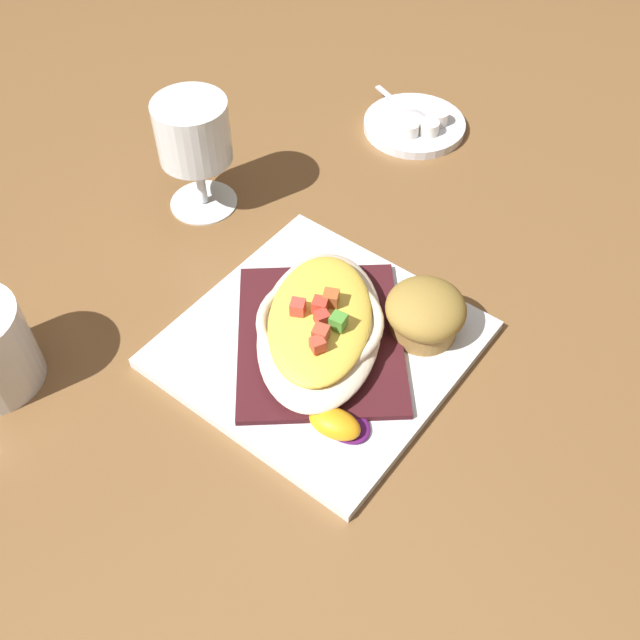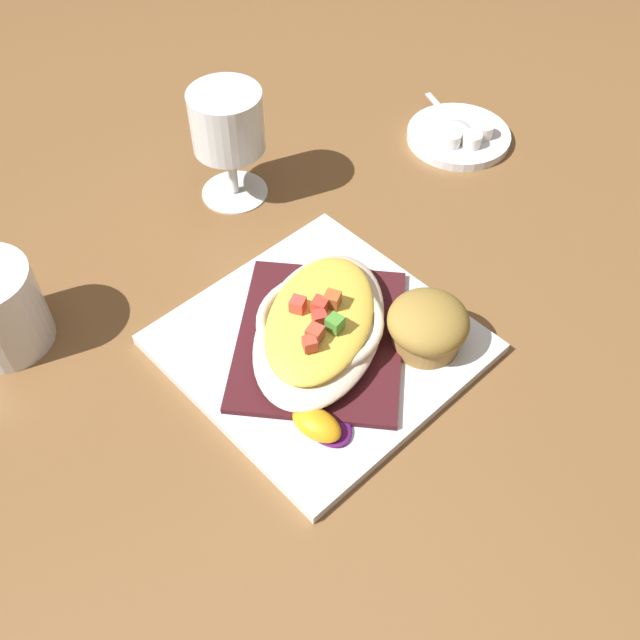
{
  "view_description": "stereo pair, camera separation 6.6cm",
  "coord_description": "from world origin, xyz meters",
  "px_view_note": "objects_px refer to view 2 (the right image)",
  "views": [
    {
      "loc": [
        -0.28,
        -0.32,
        0.55
      ],
      "look_at": [
        0.0,
        0.0,
        0.04
      ],
      "focal_mm": 40.91,
      "sensor_mm": 36.0,
      "label": 1
    },
    {
      "loc": [
        -0.23,
        -0.36,
        0.55
      ],
      "look_at": [
        0.0,
        0.0,
        0.04
      ],
      "focal_mm": 40.91,
      "sensor_mm": 36.0,
      "label": 2
    }
  ],
  "objects_px": {
    "muffin": "(428,325)",
    "creamer_cup_2": "(483,131)",
    "stemmed_glass": "(228,128)",
    "creamer_cup_0": "(451,139)",
    "orange_garnish": "(320,424)",
    "spoon": "(458,127)",
    "creamer_saucer": "(458,136)",
    "gratin_dish": "(320,323)",
    "creamer_cup_1": "(472,140)",
    "square_plate": "(320,344)"
  },
  "relations": [
    {
      "from": "creamer_saucer",
      "to": "spoon",
      "type": "xyz_separation_m",
      "value": [
        0.0,
        0.0,
        0.01
      ]
    },
    {
      "from": "stemmed_glass",
      "to": "creamer_cup_2",
      "type": "bearing_deg",
      "value": -14.92
    },
    {
      "from": "muffin",
      "to": "stemmed_glass",
      "type": "height_order",
      "value": "stemmed_glass"
    },
    {
      "from": "muffin",
      "to": "spoon",
      "type": "height_order",
      "value": "muffin"
    },
    {
      "from": "square_plate",
      "to": "orange_garnish",
      "type": "bearing_deg",
      "value": -122.46
    },
    {
      "from": "gratin_dish",
      "to": "spoon",
      "type": "relative_size",
      "value": 2.11
    },
    {
      "from": "stemmed_glass",
      "to": "creamer_cup_2",
      "type": "distance_m",
      "value": 0.32
    },
    {
      "from": "square_plate",
      "to": "stemmed_glass",
      "type": "height_order",
      "value": "stemmed_glass"
    },
    {
      "from": "square_plate",
      "to": "creamer_saucer",
      "type": "xyz_separation_m",
      "value": [
        0.32,
        0.19,
        -0.0
      ]
    },
    {
      "from": "stemmed_glass",
      "to": "creamer_cup_0",
      "type": "xyz_separation_m",
      "value": [
        0.26,
        -0.07,
        -0.07
      ]
    },
    {
      "from": "creamer_cup_2",
      "to": "creamer_cup_0",
      "type": "bearing_deg",
      "value": 170.42
    },
    {
      "from": "square_plate",
      "to": "creamer_cup_2",
      "type": "xyz_separation_m",
      "value": [
        0.34,
        0.16,
        0.01
      ]
    },
    {
      "from": "gratin_dish",
      "to": "creamer_cup_0",
      "type": "distance_m",
      "value": 0.34
    },
    {
      "from": "orange_garnish",
      "to": "creamer_saucer",
      "type": "bearing_deg",
      "value": 35.67
    },
    {
      "from": "square_plate",
      "to": "orange_garnish",
      "type": "xyz_separation_m",
      "value": [
        -0.05,
        -0.08,
        0.01
      ]
    },
    {
      "from": "gratin_dish",
      "to": "creamer_cup_1",
      "type": "xyz_separation_m",
      "value": [
        0.32,
        0.16,
        -0.02
      ]
    },
    {
      "from": "gratin_dish",
      "to": "stemmed_glass",
      "type": "bearing_deg",
      "value": 81.11
    },
    {
      "from": "gratin_dish",
      "to": "creamer_saucer",
      "type": "bearing_deg",
      "value": 30.05
    },
    {
      "from": "gratin_dish",
      "to": "orange_garnish",
      "type": "distance_m",
      "value": 0.1
    },
    {
      "from": "muffin",
      "to": "creamer_cup_0",
      "type": "distance_m",
      "value": 0.31
    },
    {
      "from": "square_plate",
      "to": "orange_garnish",
      "type": "distance_m",
      "value": 0.1
    },
    {
      "from": "stemmed_glass",
      "to": "creamer_cup_1",
      "type": "height_order",
      "value": "stemmed_glass"
    },
    {
      "from": "orange_garnish",
      "to": "spoon",
      "type": "bearing_deg",
      "value": 36.08
    },
    {
      "from": "muffin",
      "to": "creamer_cup_2",
      "type": "distance_m",
      "value": 0.34
    },
    {
      "from": "spoon",
      "to": "creamer_saucer",
      "type": "bearing_deg",
      "value": -99.58
    },
    {
      "from": "square_plate",
      "to": "gratin_dish",
      "type": "xyz_separation_m",
      "value": [
        -0.0,
        -0.0,
        0.03
      ]
    },
    {
      "from": "muffin",
      "to": "orange_garnish",
      "type": "height_order",
      "value": "muffin"
    },
    {
      "from": "gratin_dish",
      "to": "creamer_saucer",
      "type": "height_order",
      "value": "gratin_dish"
    },
    {
      "from": "square_plate",
      "to": "creamer_saucer",
      "type": "bearing_deg",
      "value": 30.03
    },
    {
      "from": "spoon",
      "to": "creamer_cup_2",
      "type": "bearing_deg",
      "value": -54.61
    },
    {
      "from": "gratin_dish",
      "to": "stemmed_glass",
      "type": "xyz_separation_m",
      "value": [
        0.04,
        0.24,
        0.05
      ]
    },
    {
      "from": "creamer_cup_2",
      "to": "gratin_dish",
      "type": "bearing_deg",
      "value": -154.22
    },
    {
      "from": "square_plate",
      "to": "stemmed_glass",
      "type": "xyz_separation_m",
      "value": [
        0.04,
        0.24,
        0.08
      ]
    },
    {
      "from": "gratin_dish",
      "to": "creamer_cup_1",
      "type": "relative_size",
      "value": 9.1
    },
    {
      "from": "square_plate",
      "to": "gratin_dish",
      "type": "height_order",
      "value": "gratin_dish"
    },
    {
      "from": "creamer_saucer",
      "to": "creamer_cup_2",
      "type": "relative_size",
      "value": 5.31
    },
    {
      "from": "stemmed_glass",
      "to": "creamer_saucer",
      "type": "bearing_deg",
      "value": -11.81
    },
    {
      "from": "creamer_cup_0",
      "to": "orange_garnish",
      "type": "bearing_deg",
      "value": -143.87
    },
    {
      "from": "stemmed_glass",
      "to": "creamer_cup_0",
      "type": "distance_m",
      "value": 0.28
    },
    {
      "from": "muffin",
      "to": "creamer_cup_1",
      "type": "distance_m",
      "value": 0.32
    },
    {
      "from": "orange_garnish",
      "to": "stemmed_glass",
      "type": "distance_m",
      "value": 0.35
    },
    {
      "from": "creamer_cup_0",
      "to": "creamer_cup_2",
      "type": "xyz_separation_m",
      "value": [
        0.04,
        -0.01,
        0.0
      ]
    },
    {
      "from": "creamer_cup_0",
      "to": "creamer_cup_1",
      "type": "bearing_deg",
      "value": -35.36
    },
    {
      "from": "muffin",
      "to": "creamer_cup_1",
      "type": "relative_size",
      "value": 3.14
    },
    {
      "from": "spoon",
      "to": "creamer_cup_0",
      "type": "xyz_separation_m",
      "value": [
        -0.03,
        -0.02,
        0.0
      ]
    },
    {
      "from": "square_plate",
      "to": "creamer_cup_1",
      "type": "xyz_separation_m",
      "value": [
        0.32,
        0.16,
        0.01
      ]
    },
    {
      "from": "creamer_cup_0",
      "to": "creamer_cup_1",
      "type": "xyz_separation_m",
      "value": [
        0.02,
        -0.01,
        0.0
      ]
    },
    {
      "from": "spoon",
      "to": "creamer_cup_2",
      "type": "distance_m",
      "value": 0.03
    },
    {
      "from": "gratin_dish",
      "to": "creamer_cup_0",
      "type": "bearing_deg",
      "value": 30.15
    },
    {
      "from": "stemmed_glass",
      "to": "creamer_cup_1",
      "type": "distance_m",
      "value": 0.3
    }
  ]
}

